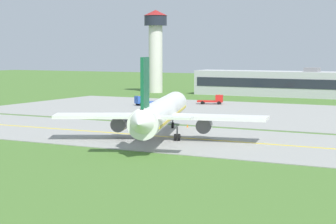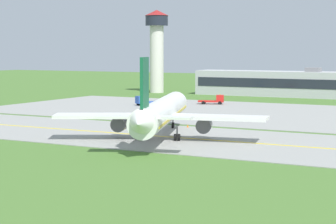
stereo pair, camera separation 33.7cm
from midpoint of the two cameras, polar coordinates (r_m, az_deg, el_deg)
The scene contains 11 objects.
ground_plane at distance 98.82m, azimuth -1.05°, elevation -2.26°, with size 500.00×500.00×0.00m, color #47702D.
taxiway_strip at distance 98.81m, azimuth -1.05°, elevation -2.23°, with size 240.00×28.00×0.10m, color gray.
apron_pad at distance 133.75m, azimuth 11.47°, elevation -0.28°, with size 140.00×52.00×0.10m, color gray.
taxiway_centreline at distance 98.80m, azimuth -1.05°, elevation -2.20°, with size 220.00×0.60×0.01m, color yellow.
airplane_lead at distance 95.23m, azimuth -0.70°, elevation -0.05°, with size 31.56×38.35×12.70m.
service_truck_baggage at distance 153.83m, azimuth -2.27°, elevation 1.01°, with size 5.13×6.51×2.59m.
service_truck_fuel at distance 157.58m, azimuth 4.17°, elevation 1.11°, with size 6.72×4.06×2.59m.
terminal_building at distance 188.18m, azimuth 9.93°, elevation 2.56°, with size 50.37×9.67×8.61m.
control_tower at distance 201.08m, azimuth -1.18°, elevation 6.30°, with size 7.60×7.60×26.32m.
traffic_cone_near_edge at distance 115.93m, azimuth -4.00°, elevation -0.95°, with size 0.44×0.44×0.60m, color orange.
traffic_cone_mid_edge at distance 109.94m, azimuth 1.69°, elevation -1.30°, with size 0.44×0.44×0.60m, color orange.
Camera 1 is at (47.02, -85.85, 13.58)m, focal length 67.07 mm.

